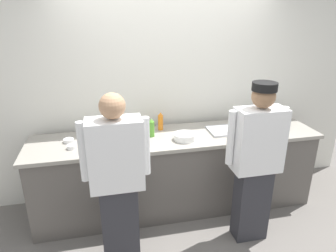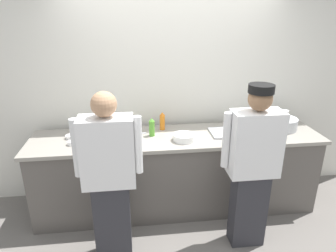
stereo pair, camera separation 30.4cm
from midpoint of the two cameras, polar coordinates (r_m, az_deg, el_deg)
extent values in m
plane|color=slate|center=(3.57, 5.08, -18.25)|extent=(9.00, 9.00, 0.00)
cube|color=silver|center=(3.71, 3.04, 9.02)|extent=(5.12, 0.10, 2.98)
cube|color=#56514C|center=(3.63, 4.07, -8.98)|extent=(3.20, 0.67, 0.89)
cube|color=gray|center=(3.42, 4.26, -2.21)|extent=(3.26, 0.73, 0.04)
cube|color=#2D2D33|center=(3.02, -7.37, -17.21)|extent=(0.33, 0.20, 0.80)
cube|color=white|center=(2.64, -8.09, -4.92)|extent=(0.46, 0.24, 0.63)
cylinder|color=white|center=(2.68, -13.84, -4.15)|extent=(0.07, 0.07, 0.54)
cylinder|color=white|center=(2.67, -2.35, -3.68)|extent=(0.07, 0.07, 0.54)
sphere|color=tan|center=(2.48, -8.59, 4.02)|extent=(0.22, 0.22, 0.22)
cube|color=#2D2D33|center=(3.28, 17.47, -14.63)|extent=(0.33, 0.20, 0.79)
cube|color=white|center=(2.94, 18.96, -3.24)|extent=(0.46, 0.24, 0.63)
cylinder|color=white|center=(2.86, 13.87, -2.69)|extent=(0.07, 0.07, 0.53)
cylinder|color=white|center=(3.08, 23.19, -2.06)|extent=(0.07, 0.07, 0.53)
sphere|color=#8C6647|center=(2.80, 19.98, 4.75)|extent=(0.21, 0.21, 0.21)
cylinder|color=black|center=(2.78, 20.21, 6.56)|extent=(0.23, 0.23, 0.08)
cylinder|color=white|center=(3.28, -7.85, -2.93)|extent=(0.24, 0.24, 0.01)
cylinder|color=white|center=(3.27, -7.86, -2.74)|extent=(0.24, 0.24, 0.01)
cylinder|color=white|center=(3.27, -7.87, -2.54)|extent=(0.24, 0.24, 0.01)
cylinder|color=white|center=(3.26, -7.88, -2.35)|extent=(0.24, 0.24, 0.01)
cylinder|color=white|center=(3.26, -7.89, -2.16)|extent=(0.24, 0.24, 0.01)
cylinder|color=white|center=(3.25, -7.90, -1.96)|extent=(0.24, 0.24, 0.01)
cylinder|color=white|center=(3.30, 5.62, -2.66)|extent=(0.23, 0.23, 0.01)
cylinder|color=white|center=(3.30, 5.63, -2.46)|extent=(0.23, 0.23, 0.01)
cylinder|color=white|center=(3.29, 5.64, -2.27)|extent=(0.23, 0.23, 0.01)
cylinder|color=white|center=(3.29, 5.65, -2.08)|extent=(0.23, 0.23, 0.01)
cylinder|color=white|center=(3.28, 5.65, -1.89)|extent=(0.23, 0.23, 0.01)
cylinder|color=white|center=(3.28, 5.66, -1.70)|extent=(0.23, 0.23, 0.01)
cylinder|color=#B7BABF|center=(3.88, 22.65, 0.43)|extent=(0.37, 0.37, 0.13)
cube|color=#B7BABF|center=(3.58, 14.45, -1.19)|extent=(0.51, 0.33, 0.02)
cylinder|color=orange|center=(3.56, 1.37, 0.67)|extent=(0.06, 0.06, 0.18)
cone|color=orange|center=(3.52, 1.39, 2.31)|extent=(0.05, 0.05, 0.04)
cylinder|color=#56A333|center=(3.37, -0.49, -0.51)|extent=(0.06, 0.06, 0.17)
cone|color=#56A333|center=(3.34, -0.49, 1.16)|extent=(0.05, 0.05, 0.04)
cylinder|color=white|center=(3.29, -15.16, -3.15)|extent=(0.09, 0.09, 0.04)
cylinder|color=red|center=(3.28, -15.19, -2.92)|extent=(0.07, 0.07, 0.01)
cylinder|color=white|center=(3.45, -15.47, -2.01)|extent=(0.11, 0.11, 0.04)
cylinder|color=red|center=(3.45, -15.49, -1.81)|extent=(0.09, 0.09, 0.01)
cube|color=#B7BABF|center=(3.46, -3.20, -1.44)|extent=(0.19, 0.03, 0.01)
cube|color=black|center=(3.46, -5.43, -1.48)|extent=(0.09, 0.03, 0.02)
camera|label=1|loc=(0.15, -87.39, 1.00)|focal=32.43mm
camera|label=2|loc=(0.15, 92.61, -1.00)|focal=32.43mm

